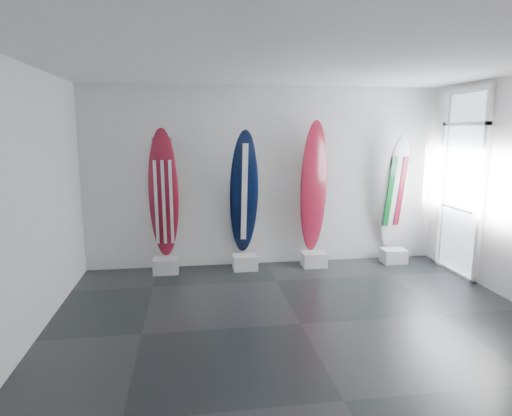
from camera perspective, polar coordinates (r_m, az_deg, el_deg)
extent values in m
plane|color=black|center=(5.51, 5.73, -14.60)|extent=(6.00, 6.00, 0.00)
plane|color=white|center=(5.05, 6.35, 18.02)|extent=(6.00, 6.00, 0.00)
plane|color=white|center=(7.50, 1.29, 4.00)|extent=(6.00, 0.00, 6.00)
plane|color=white|center=(2.78, 18.97, -7.19)|extent=(6.00, 0.00, 6.00)
plane|color=white|center=(5.22, -27.85, 0.12)|extent=(0.00, 5.00, 5.00)
cube|color=silver|center=(7.37, -11.50, -7.29)|extent=(0.40, 0.30, 0.24)
ellipsoid|color=maroon|center=(7.21, -11.78, 1.78)|extent=(0.48, 0.24, 2.09)
cube|color=silver|center=(7.41, -1.41, -6.99)|extent=(0.40, 0.30, 0.24)
ellipsoid|color=black|center=(7.25, -1.54, 1.93)|extent=(0.49, 0.44, 2.07)
cube|color=silver|center=(7.63, 7.43, -6.56)|extent=(0.40, 0.30, 0.24)
ellipsoid|color=maroon|center=(7.47, 7.44, 2.68)|extent=(0.53, 0.29, 2.21)
cube|color=silver|center=(8.13, 17.26, -5.89)|extent=(0.40, 0.30, 0.24)
ellipsoid|color=silver|center=(7.99, 17.37, 1.98)|extent=(0.51, 0.47, 1.99)
cube|color=silver|center=(7.68, -17.14, -5.05)|extent=(0.09, 0.02, 0.13)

